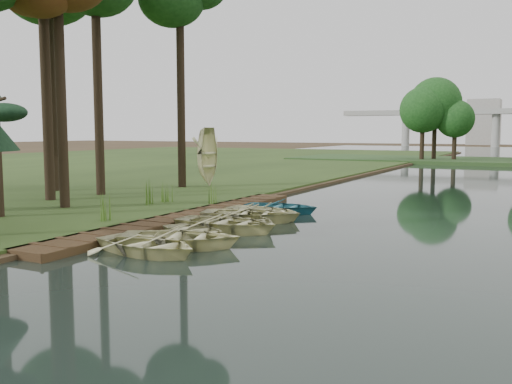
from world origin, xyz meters
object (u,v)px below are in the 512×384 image
at_px(rowboat_0, 147,242).
at_px(stored_rowboat, 208,180).
at_px(boardwalk, 186,218).
at_px(rowboat_2, 196,229).
at_px(rowboat_1, 180,235).

distance_m(rowboat_0, stored_rowboat, 17.93).
relative_size(rowboat_0, stored_rowboat, 1.00).
distance_m(boardwalk, stored_rowboat, 11.66).
xyz_separation_m(boardwalk, stored_rowboat, (-5.42, 10.31, 0.52)).
relative_size(boardwalk, rowboat_2, 5.36).
bearing_deg(stored_rowboat, boardwalk, -148.41).
xyz_separation_m(rowboat_1, stored_rowboat, (-8.28, 14.84, 0.23)).
distance_m(rowboat_1, stored_rowboat, 17.00).
bearing_deg(boardwalk, rowboat_1, -57.76).
distance_m(boardwalk, rowboat_0, 6.29).
xyz_separation_m(rowboat_0, stored_rowboat, (-7.99, 16.05, 0.25)).
bearing_deg(rowboat_2, rowboat_1, -142.17).
xyz_separation_m(rowboat_0, rowboat_1, (0.30, 1.21, 0.02)).
relative_size(boardwalk, rowboat_0, 4.54).
relative_size(rowboat_0, rowboat_2, 1.18).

